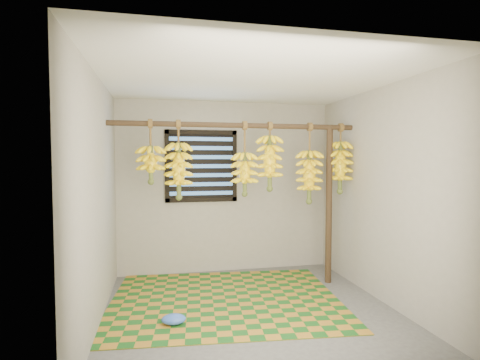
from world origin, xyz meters
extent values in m
cube|color=#4B4B4B|center=(0.00, 0.00, -0.01)|extent=(3.00, 3.00, 0.01)
cube|color=silver|center=(0.00, 0.00, 2.40)|extent=(3.00, 3.00, 0.01)
cube|color=gray|center=(0.00, 1.50, 1.20)|extent=(3.00, 0.01, 2.40)
cube|color=gray|center=(-1.50, 0.00, 1.20)|extent=(0.01, 3.00, 2.40)
cube|color=gray|center=(1.50, 0.00, 1.20)|extent=(0.01, 3.00, 2.40)
cube|color=black|center=(-0.35, 1.48, 1.50)|extent=(1.00, 0.04, 1.00)
cylinder|color=#3F2D1B|center=(0.00, 0.70, 2.00)|extent=(3.00, 0.06, 0.06)
cylinder|color=#3F2D1B|center=(1.20, 0.70, 1.00)|extent=(0.08, 0.08, 2.00)
cube|color=#185218|center=(-0.21, 0.38, 0.01)|extent=(2.73, 2.27, 0.01)
ellipsoid|color=blue|center=(-0.81, -0.16, 0.06)|extent=(0.25, 0.19, 0.10)
cylinder|color=brown|center=(-1.02, 0.70, 1.87)|extent=(0.02, 0.02, 0.31)
cylinder|color=#4C5923|center=(-1.02, 0.70, 1.55)|extent=(0.05, 0.05, 0.40)
cylinder|color=brown|center=(-0.70, 0.70, 1.89)|extent=(0.02, 0.02, 0.27)
cylinder|color=#4C5923|center=(-0.70, 0.70, 1.48)|extent=(0.06, 0.06, 0.62)
cylinder|color=brown|center=(0.09, 0.70, 1.84)|extent=(0.02, 0.02, 0.38)
cylinder|color=#4C5923|center=(0.09, 0.70, 1.43)|extent=(0.05, 0.05, 0.49)
cylinder|color=brown|center=(0.41, 0.70, 1.94)|extent=(0.02, 0.02, 0.18)
cylinder|color=#4C5923|center=(0.41, 0.70, 1.57)|extent=(0.06, 0.06, 0.63)
cylinder|color=brown|center=(0.93, 0.70, 1.85)|extent=(0.02, 0.02, 0.36)
cylinder|color=#4C5923|center=(0.93, 0.70, 1.39)|extent=(0.06, 0.06, 0.62)
cylinder|color=brown|center=(1.35, 0.70, 1.91)|extent=(0.02, 0.02, 0.24)
cylinder|color=#4C5923|center=(1.35, 0.70, 1.51)|extent=(0.06, 0.06, 0.62)
camera|label=1|loc=(-0.92, -3.72, 1.58)|focal=28.00mm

